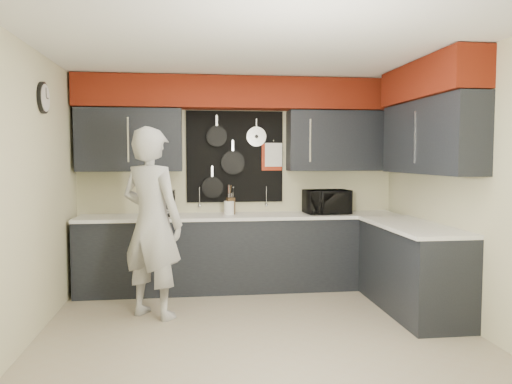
{
  "coord_description": "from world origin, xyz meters",
  "views": [
    {
      "loc": [
        -0.58,
        -4.58,
        1.62
      ],
      "look_at": [
        0.06,
        0.5,
        1.26
      ],
      "focal_mm": 35.0,
      "sensor_mm": 36.0,
      "label": 1
    }
  ],
  "objects": [
    {
      "name": "ground",
      "position": [
        0.0,
        0.0,
        0.0
      ],
      "size": [
        4.0,
        4.0,
        0.0
      ],
      "primitive_type": "plane",
      "color": "tan",
      "rests_on": "ground"
    },
    {
      "name": "back_wall_assembly",
      "position": [
        0.01,
        1.6,
        2.01
      ],
      "size": [
        4.0,
        0.36,
        2.6
      ],
      "color": "beige",
      "rests_on": "ground"
    },
    {
      "name": "right_wall_assembly",
      "position": [
        1.85,
        0.26,
        1.94
      ],
      "size": [
        0.36,
        3.5,
        2.6
      ],
      "color": "beige",
      "rests_on": "ground"
    },
    {
      "name": "left_wall_assembly",
      "position": [
        -1.99,
        0.02,
        1.33
      ],
      "size": [
        0.05,
        3.5,
        2.6
      ],
      "color": "beige",
      "rests_on": "ground"
    },
    {
      "name": "base_cabinets",
      "position": [
        0.49,
        1.13,
        0.46
      ],
      "size": [
        3.95,
        2.2,
        0.92
      ],
      "color": "black",
      "rests_on": "ground"
    },
    {
      "name": "microwave",
      "position": [
        1.06,
        1.43,
        1.07
      ],
      "size": [
        0.57,
        0.42,
        0.29
      ],
      "primitive_type": "imported",
      "rotation": [
        0.0,
        0.0,
        0.11
      ],
      "color": "black",
      "rests_on": "base_cabinets"
    },
    {
      "name": "knife_block",
      "position": [
        -0.12,
        1.51,
        1.02
      ],
      "size": [
        0.11,
        0.11,
        0.2
      ],
      "primitive_type": "cube",
      "rotation": [
        0.0,
        0.0,
        0.19
      ],
      "color": "#362211",
      "rests_on": "base_cabinets"
    },
    {
      "name": "utensil_crock",
      "position": [
        -0.14,
        1.49,
        1.0
      ],
      "size": [
        0.13,
        0.13,
        0.17
      ],
      "primitive_type": "cylinder",
      "color": "white",
      "rests_on": "base_cabinets"
    },
    {
      "name": "coffee_maker",
      "position": [
        -0.88,
        1.41,
        1.08
      ],
      "size": [
        0.17,
        0.21,
        0.31
      ],
      "rotation": [
        0.0,
        0.0,
        -0.02
      ],
      "color": "black",
      "rests_on": "base_cabinets"
    },
    {
      "name": "person",
      "position": [
        -1.0,
        0.49,
        0.96
      ],
      "size": [
        0.84,
        0.78,
        1.92
      ],
      "primitive_type": "imported",
      "rotation": [
        0.0,
        0.0,
        2.54
      ],
      "color": "#BCBCB9",
      "rests_on": "ground"
    }
  ]
}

